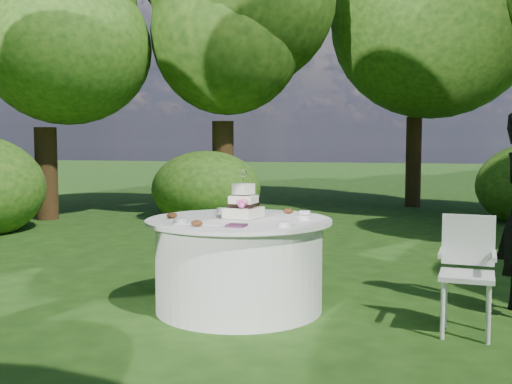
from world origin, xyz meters
TOP-DOWN VIEW (x-y plane):
  - ground at (0.00, 0.00)m, footprint 80.00×80.00m
  - napkins at (0.12, -0.45)m, footprint 0.14×0.14m
  - feather_plume at (-0.18, -0.49)m, footprint 0.48×0.07m
  - table at (0.00, 0.00)m, footprint 1.56×1.56m
  - cake at (0.03, 0.04)m, footprint 0.32×0.32m
  - chair at (1.81, -0.15)m, footprint 0.42×0.41m
  - votives at (0.17, 0.03)m, footprint 1.00×0.92m
  - petal_cups at (-0.14, -0.05)m, footprint 0.96×1.10m

SIDE VIEW (x-z plane):
  - ground at x=0.00m, z-range 0.00..0.00m
  - table at x=0.00m, z-range 0.00..0.77m
  - chair at x=1.81m, z-range 0.08..0.95m
  - feather_plume at x=-0.18m, z-range 0.77..0.78m
  - napkins at x=0.12m, z-range 0.77..0.79m
  - votives at x=0.17m, z-range 0.77..0.81m
  - petal_cups at x=-0.14m, z-range 0.77..0.82m
  - cake at x=0.03m, z-range 0.68..1.09m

